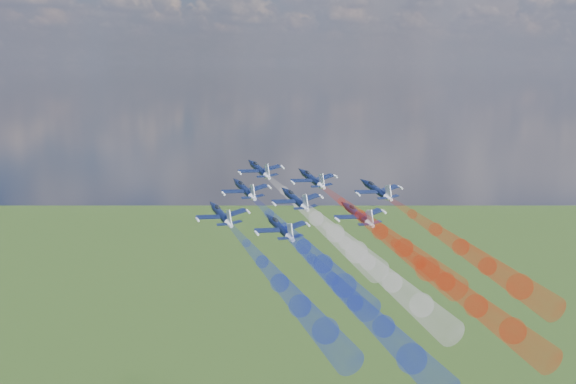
% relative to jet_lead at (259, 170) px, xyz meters
% --- Properties ---
extents(jet_lead, '(17.35, 17.17, 6.73)m').
position_rel_jet_lead_xyz_m(jet_lead, '(0.00, 0.00, 0.00)').
color(jet_lead, black).
extents(trail_lead, '(37.68, 33.64, 13.34)m').
position_rel_jet_lead_xyz_m(trail_lead, '(21.55, -18.55, -5.45)').
color(trail_lead, white).
extents(jet_inner_left, '(17.35, 17.17, 6.73)m').
position_rel_jet_lead_xyz_m(jet_inner_left, '(2.07, -10.83, -2.66)').
color(jet_inner_left, black).
extents(trail_inner_left, '(37.68, 33.64, 13.34)m').
position_rel_jet_lead_xyz_m(trail_inner_left, '(23.62, -29.37, -8.11)').
color(trail_inner_left, '#172AC7').
extents(jet_inner_right, '(17.35, 17.17, 6.73)m').
position_rel_jet_lead_xyz_m(jet_inner_right, '(12.87, -0.06, -1.23)').
color(jet_inner_right, black).
extents(trail_inner_right, '(37.68, 33.64, 13.34)m').
position_rel_jet_lead_xyz_m(trail_inner_right, '(34.42, -18.61, -6.68)').
color(trail_inner_right, red).
extents(jet_outer_left, '(17.35, 17.17, 6.73)m').
position_rel_jet_lead_xyz_m(jet_outer_left, '(4.00, -24.00, -5.31)').
color(jet_outer_left, black).
extents(trail_outer_left, '(37.68, 33.64, 13.34)m').
position_rel_jet_lead_xyz_m(trail_outer_left, '(25.54, -42.55, -10.76)').
color(trail_outer_left, '#172AC7').
extents(jet_center_third, '(17.35, 17.17, 6.73)m').
position_rel_jet_lead_xyz_m(jet_center_third, '(14.99, -13.50, -3.26)').
color(jet_center_third, black).
extents(trail_center_third, '(37.68, 33.64, 13.34)m').
position_rel_jet_lead_xyz_m(trail_center_third, '(36.54, -32.05, -8.71)').
color(trail_center_third, white).
extents(jet_outer_right, '(17.35, 17.17, 6.73)m').
position_rel_jet_lead_xyz_m(jet_outer_right, '(27.14, 1.16, -2.81)').
color(jet_outer_right, black).
extents(trail_outer_right, '(37.68, 33.64, 13.34)m').
position_rel_jet_lead_xyz_m(trail_outer_right, '(48.68, -17.39, -8.26)').
color(trail_outer_right, red).
extents(jet_rear_left, '(17.35, 17.17, 6.73)m').
position_rel_jet_lead_xyz_m(jet_rear_left, '(16.77, -24.31, -6.58)').
color(jet_rear_left, black).
extents(trail_rear_left, '(37.68, 33.64, 13.34)m').
position_rel_jet_lead_xyz_m(trail_rear_left, '(38.31, -42.85, -12.03)').
color(trail_rear_left, '#172AC7').
extents(jet_rear_right, '(17.35, 17.17, 6.73)m').
position_rel_jet_lead_xyz_m(jet_rear_right, '(27.79, -12.41, -5.41)').
color(jet_rear_right, black).
extents(trail_rear_right, '(37.68, 33.64, 13.34)m').
position_rel_jet_lead_xyz_m(trail_rear_right, '(49.33, -30.95, -10.86)').
color(trail_rear_right, red).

